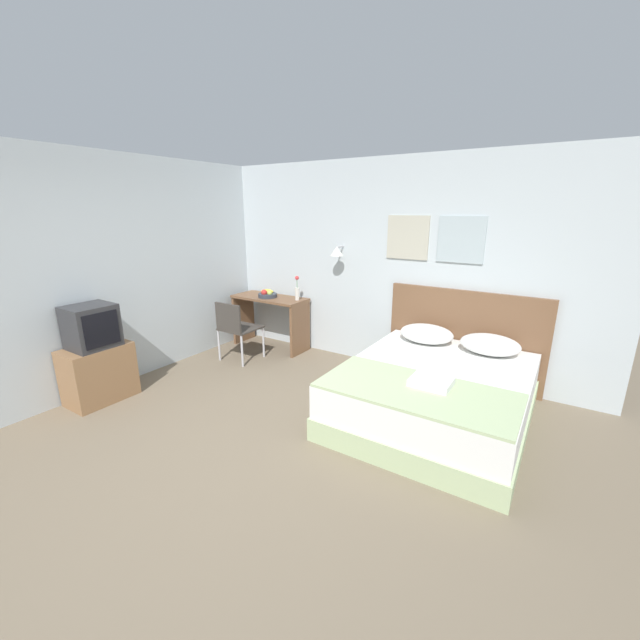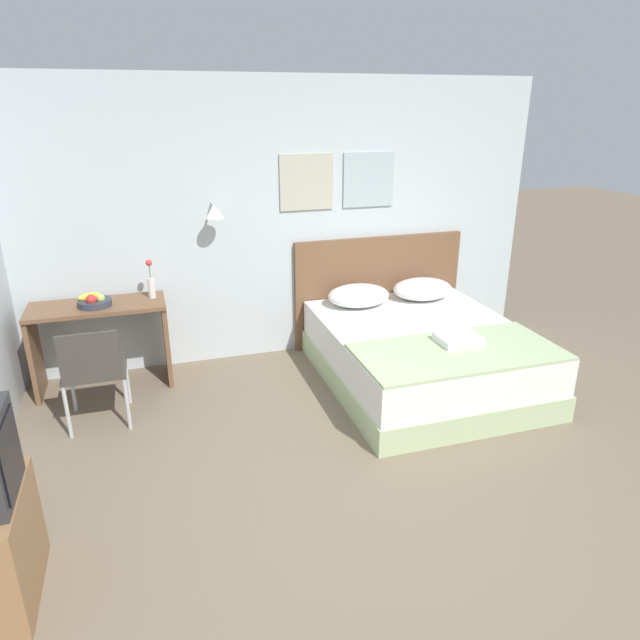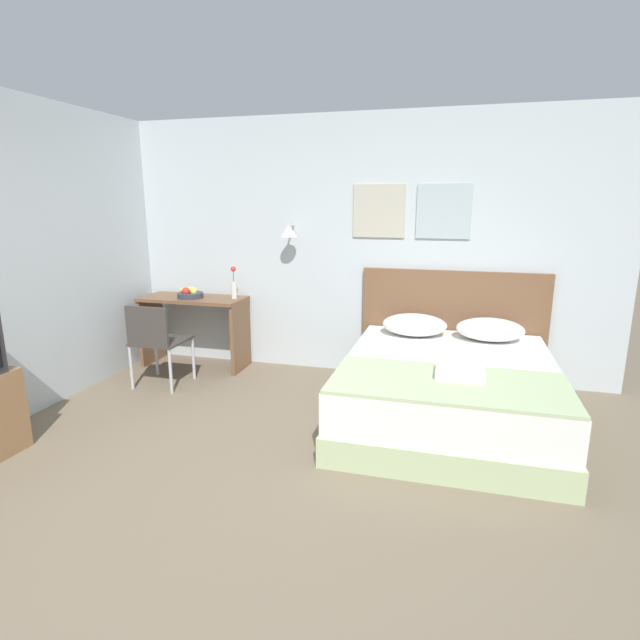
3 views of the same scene
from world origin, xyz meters
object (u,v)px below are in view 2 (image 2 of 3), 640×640
object	(u,v)px
desk	(100,331)
flower_vase	(151,283)
bed	(422,355)
pillow_right	(423,289)
fruit_bowl	(94,301)
folded_towel_near_foot	(458,339)
headboard	(378,290)
pillow_left	(359,295)
throw_blanket	(458,352)
desk_chair	(93,368)

from	to	relation	value
desk	flower_vase	xyz separation A→B (m)	(0.47, 0.05, 0.38)
bed	pillow_right	distance (m)	0.88
bed	fruit_bowl	size ratio (longest dim) A/B	7.28
folded_towel_near_foot	flower_vase	distance (m)	2.69
pillow_right	desk	size ratio (longest dim) A/B	0.54
desk	headboard	bearing A→B (deg)	5.48
pillow_left	throw_blanket	xyz separation A→B (m)	(0.35, -1.31, -0.09)
folded_towel_near_foot	bed	bearing A→B (deg)	100.12
desk	desk_chair	world-z (taller)	desk_chair
pillow_right	desk_chair	size ratio (longest dim) A/B	0.73
bed	throw_blanket	world-z (taller)	throw_blanket
pillow_left	headboard	bearing A→B (deg)	42.59
desk_chair	flower_vase	distance (m)	1.00
bed	fruit_bowl	xyz separation A→B (m)	(-2.75, 0.74, 0.55)
pillow_left	desk_chair	world-z (taller)	desk_chair
pillow_left	flower_vase	size ratio (longest dim) A/B	1.76
throw_blanket	desk	world-z (taller)	desk
pillow_right	desk_chair	bearing A→B (deg)	-168.14
pillow_right	throw_blanket	world-z (taller)	pillow_right
headboard	throw_blanket	size ratio (longest dim) A/B	1.10
desk_chair	flower_vase	world-z (taller)	flower_vase
pillow_right	desk_chair	distance (m)	3.18
flower_vase	headboard	bearing A→B (deg)	5.30
throw_blanket	folded_towel_near_foot	size ratio (longest dim) A/B	4.79
throw_blanket	fruit_bowl	size ratio (longest dim) A/B	5.89
pillow_left	desk_chair	xyz separation A→B (m)	(-2.42, -0.65, -0.13)
folded_towel_near_foot	flower_vase	size ratio (longest dim) A/B	0.98
folded_towel_near_foot	fruit_bowl	distance (m)	3.08
folded_towel_near_foot	pillow_right	bearing A→B (deg)	77.16
pillow_left	pillow_right	distance (m)	0.69
desk_chair	pillow_left	bearing A→B (deg)	15.11
desk	pillow_right	bearing A→B (deg)	-1.02
pillow_left	desk_chair	distance (m)	2.51
folded_towel_near_foot	throw_blanket	bearing A→B (deg)	-119.30
desk_chair	flower_vase	bearing A→B (deg)	57.02
pillow_left	bed	bearing A→B (deg)	-64.45
pillow_left	throw_blanket	world-z (taller)	pillow_left
bed	pillow_left	xyz separation A→B (m)	(-0.35, 0.72, 0.37)
pillow_left	folded_towel_near_foot	bearing A→B (deg)	-70.00
headboard	throw_blanket	xyz separation A→B (m)	(-0.00, -1.63, -0.01)
flower_vase	pillow_right	bearing A→B (deg)	-2.35
throw_blanket	pillow_right	bearing A→B (deg)	75.22
pillow_left	flower_vase	distance (m)	1.95
headboard	fruit_bowl	bearing A→B (deg)	-173.81
flower_vase	folded_towel_near_foot	bearing A→B (deg)	-28.48
pillow_left	fruit_bowl	xyz separation A→B (m)	(-2.41, 0.02, 0.18)
headboard	folded_towel_near_foot	distance (m)	1.49
bed	folded_towel_near_foot	world-z (taller)	folded_towel_near_foot
flower_vase	desk_chair	bearing A→B (deg)	-122.98
pillow_right	flower_vase	size ratio (longest dim) A/B	1.76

